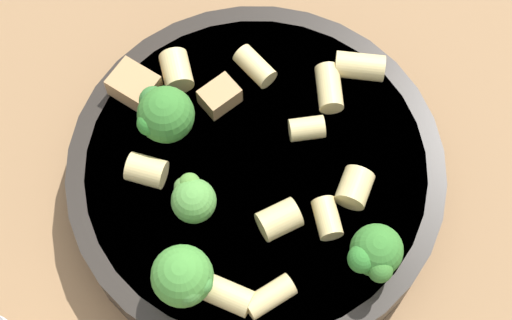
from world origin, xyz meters
TOP-DOWN VIEW (x-y plane):
  - ground_plane at (0.00, 0.00)m, footprint 2.00×2.00m
  - pasta_bowl at (0.00, 0.00)m, footprint 0.22×0.22m
  - broccoli_floret_0 at (-0.04, -0.02)m, footprint 0.03×0.03m
  - broccoli_floret_1 at (0.06, -0.07)m, footprint 0.03×0.03m
  - broccoli_floret_2 at (-0.05, 0.03)m, footprint 0.03×0.03m
  - broccoli_floret_3 at (-0.04, -0.07)m, footprint 0.03×0.03m
  - rigatoni_0 at (0.03, 0.02)m, footprint 0.02×0.01m
  - rigatoni_1 at (0.01, -0.04)m, footprint 0.03×0.02m
  - rigatoni_2 at (0.05, -0.02)m, footprint 0.03×0.03m
  - rigatoni_3 at (0.04, -0.04)m, footprint 0.02×0.02m
  - rigatoni_4 at (0.05, 0.04)m, footprint 0.02×0.03m
  - rigatoni_5 at (0.01, 0.06)m, footprint 0.03×0.03m
  - rigatoni_6 at (-0.00, -0.08)m, footprint 0.03×0.02m
  - rigatoni_7 at (-0.02, -0.08)m, footprint 0.03×0.03m
  - rigatoni_8 at (-0.06, -0.00)m, footprint 0.03×0.02m
  - rigatoni_9 at (-0.04, 0.06)m, footprint 0.02×0.02m
  - rigatoni_10 at (0.07, 0.06)m, footprint 0.03×0.02m
  - chicken_chunk_0 at (-0.02, 0.04)m, footprint 0.03×0.03m
  - chicken_chunk_1 at (-0.07, 0.06)m, footprint 0.03×0.03m

SIDE VIEW (x-z plane):
  - ground_plane at x=0.00m, z-range 0.00..0.00m
  - pasta_bowl at x=0.00m, z-range 0.00..0.04m
  - rigatoni_6 at x=0.00m, z-range 0.03..0.05m
  - rigatoni_5 at x=0.01m, z-range 0.03..0.05m
  - rigatoni_0 at x=0.03m, z-range 0.03..0.05m
  - rigatoni_3 at x=0.04m, z-range 0.03..0.05m
  - chicken_chunk_0 at x=-0.02m, z-range 0.03..0.05m
  - rigatoni_4 at x=0.05m, z-range 0.03..0.05m
  - rigatoni_7 at x=-0.02m, z-range 0.03..0.05m
  - chicken_chunk_1 at x=-0.07m, z-range 0.03..0.05m
  - rigatoni_10 at x=0.07m, z-range 0.03..0.05m
  - rigatoni_8 at x=-0.06m, z-range 0.03..0.05m
  - rigatoni_9 at x=-0.04m, z-range 0.03..0.05m
  - rigatoni_1 at x=0.01m, z-range 0.03..0.05m
  - rigatoni_2 at x=0.05m, z-range 0.03..0.05m
  - broccoli_floret_0 at x=-0.04m, z-range 0.04..0.07m
  - broccoli_floret_1 at x=0.06m, z-range 0.04..0.07m
  - broccoli_floret_3 at x=-0.04m, z-range 0.04..0.08m
  - broccoli_floret_2 at x=-0.05m, z-range 0.04..0.08m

